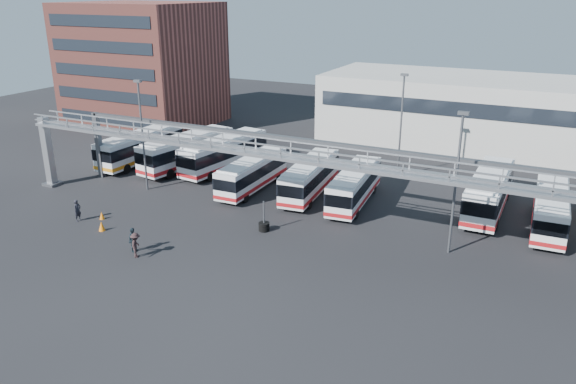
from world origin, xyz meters
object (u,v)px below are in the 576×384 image
at_px(light_pole_left, 142,130).
at_px(cone_left, 102,215).
at_px(bus_3, 252,172).
at_px(cone_right, 102,226).
at_px(bus_8, 551,208).
at_px(pedestrian_c, 136,245).
at_px(light_pole_back, 401,121).
at_px(bus_0, 140,146).
at_px(pedestrian_a, 78,210).
at_px(tire_stack, 264,226).
at_px(bus_2, 224,152).
at_px(bus_4, 310,177).
at_px(light_pole_mid, 456,176).
at_px(pedestrian_d, 133,240).
at_px(bus_1, 187,150).
at_px(bus_7, 489,191).
at_px(bus_5, 354,185).

relative_size(light_pole_left, cone_left, 15.81).
height_order(bus_3, cone_right, bus_3).
relative_size(bus_8, pedestrian_c, 5.71).
bearing_deg(light_pole_back, bus_0, -163.71).
xyz_separation_m(pedestrian_a, tire_stack, (14.46, 4.92, -0.49)).
height_order(light_pole_left, bus_2, light_pole_left).
distance_m(bus_4, tire_stack, 9.05).
relative_size(light_pole_mid, pedestrian_d, 5.58).
height_order(bus_3, pedestrian_c, bus_3).
relative_size(bus_4, pedestrian_c, 5.79).
bearing_deg(light_pole_mid, bus_1, 163.92).
bearing_deg(cone_left, cone_right, -46.61).
xyz_separation_m(bus_7, pedestrian_a, (-29.45, -16.64, -1.02)).
xyz_separation_m(bus_5, pedestrian_d, (-10.90, -15.97, -0.80)).
height_order(light_pole_mid, bus_2, light_pole_mid).
distance_m(light_pole_mid, cone_left, 27.91).
relative_size(cone_right, tire_stack, 0.32).
xyz_separation_m(pedestrian_c, tire_stack, (5.86, 7.93, -0.50)).
height_order(pedestrian_a, cone_left, pedestrian_a).
bearing_deg(bus_8, pedestrian_c, -146.60).
distance_m(bus_5, pedestrian_d, 19.35).
bearing_deg(bus_5, light_pole_left, -169.65).
distance_m(cone_left, cone_right, 2.43).
height_order(bus_2, bus_8, bus_2).
relative_size(pedestrian_d, cone_left, 2.83).
bearing_deg(pedestrian_d, cone_right, 53.37).
distance_m(bus_0, bus_1, 5.53).
distance_m(bus_2, tire_stack, 16.23).
relative_size(bus_8, cone_right, 13.34).
bearing_deg(bus_5, bus_8, 0.71).
height_order(bus_2, bus_5, bus_2).
distance_m(light_pole_mid, pedestrian_a, 29.46).
bearing_deg(light_pole_mid, light_pole_left, 177.95).
xyz_separation_m(light_pole_back, bus_5, (-1.39, -8.88, -4.02)).
relative_size(bus_8, pedestrian_d, 5.70).
bearing_deg(bus_8, bus_0, 178.56).
distance_m(bus_2, bus_3, 6.82).
relative_size(bus_3, cone_right, 12.83).
bearing_deg(bus_8, pedestrian_a, -158.04).
relative_size(bus_0, cone_left, 17.36).
bearing_deg(bus_8, bus_1, 177.25).
height_order(bus_7, pedestrian_a, bus_7).
bearing_deg(bus_5, bus_2, 163.31).
distance_m(bus_7, pedestrian_c, 28.68).
distance_m(bus_4, pedestrian_c, 17.85).
xyz_separation_m(bus_8, tire_stack, (-19.77, -10.18, -1.33)).
xyz_separation_m(light_pole_back, tire_stack, (-5.65, -17.50, -5.31)).
bearing_deg(pedestrian_a, bus_3, -35.19).
bearing_deg(bus_2, pedestrian_c, -67.74).
xyz_separation_m(bus_8, cone_left, (-32.77, -14.00, -1.42)).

